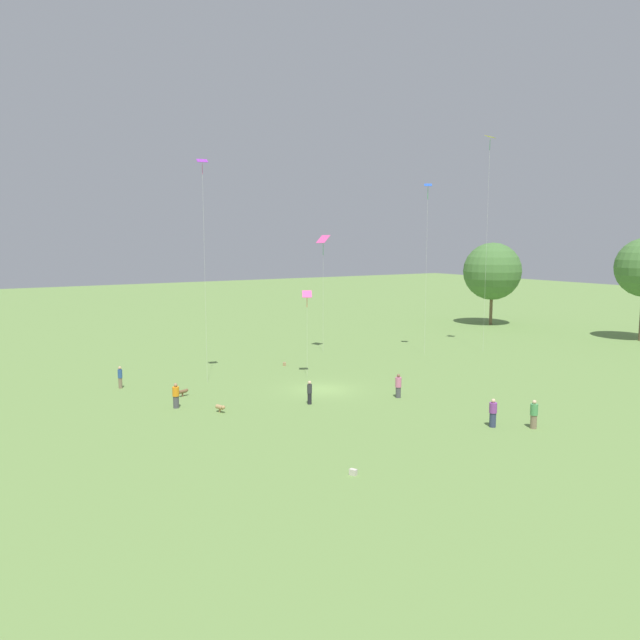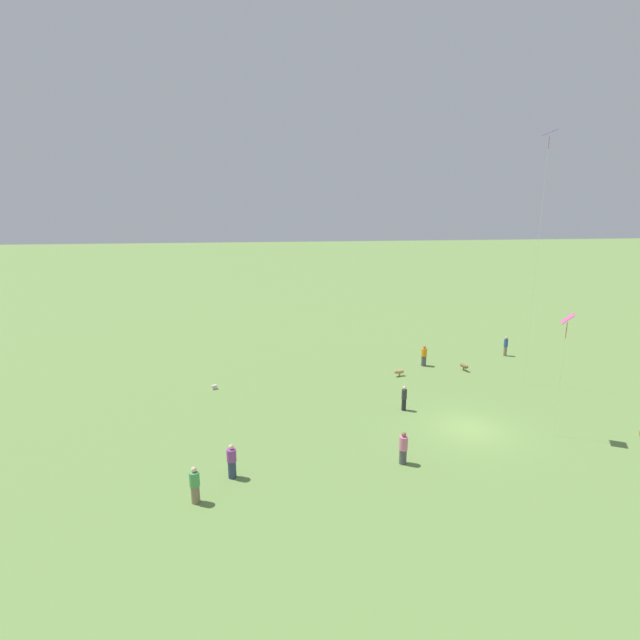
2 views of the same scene
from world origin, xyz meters
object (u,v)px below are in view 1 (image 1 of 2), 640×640
Objects in this scene: person_2 at (493,413)px; kite_3 at (428,198)px; dog_1 at (221,407)px; person_1 at (534,415)px; person_5 at (176,396)px; kite_0 at (323,242)px; person_4 at (398,386)px; kite_4 at (490,151)px; kite_1 at (307,297)px; kite_2 at (202,176)px; picnic_bag_1 at (284,364)px; dog_0 at (183,391)px; picnic_bag_0 at (353,472)px; person_0 at (120,377)px; person_3 at (310,392)px.

kite_3 is at bearing 122.73° from person_2.
person_1 is at bearing 120.60° from dog_1.
kite_0 is (-12.23, 19.18, 10.04)m from person_5.
person_1 is at bearing 72.54° from person_4.
person_4 is at bearing -130.22° from kite_4.
person_5 is at bearing -90.10° from kite_1.
dog_1 is at bearing 153.49° from person_5.
picnic_bag_1 is (-2.60, 8.27, -15.66)m from kite_2.
dog_1 reaches higher than dog_0.
picnic_bag_1 reaches higher than picnic_bag_0.
person_1 is 10.15m from person_4.
dog_0 reaches higher than picnic_bag_0.
person_0 is 32.15m from kite_3.
person_2 is 21.34m from dog_0.
person_4 is at bearing 16.31° from kite_0.
dog_1 reaches higher than picnic_bag_1.
person_2 reaches higher than dog_1.
person_0 is 0.24× the size of kite_1.
person_2 is 8.44m from person_4.
kite_1 is (-9.23, -2.01, 5.69)m from person_4.
picnic_bag_0 is at bearing 95.84° from person_3.
person_0 is at bearing -69.58° from person_4.
person_2 is 0.24× the size of kite_1.
picnic_bag_1 is at bearing -151.40° from dog_1.
kite_0 is at bearing 150.42° from picnic_bag_0.
dog_1 is at bearing -145.46° from kite_4.
person_2 reaches higher than person_4.
person_1 is at bearing -4.10° from kite_1.
person_1 is 2.18× the size of dog_0.
person_4 is 4.16× the size of picnic_bag_0.
picnic_bag_0 is (19.59, -9.07, -6.37)m from kite_1.
kite_2 is at bearing -102.83° from person_5.
person_2 is 26.93m from kite_2.
kite_2 reaches higher than person_2.
picnic_bag_0 is (0.45, -13.29, -0.70)m from person_1.
person_0 reaches higher than dog_0.
picnic_bag_0 is at bearing -21.46° from picnic_bag_1.
dog_0 is 5.37m from dog_1.
kite_4 reaches higher than person_2.
person_0 is at bearing -163.30° from kite_4.
kite_1 is at bearing -6.51° from picnic_bag_1.
person_4 is 11.03m from kite_1.
kite_1 reaches higher than dog_1.
person_3 is at bearing -46.06° from kite_1.
kite_2 reaches higher than person_0.
person_0 is 5.82m from dog_0.
picnic_bag_1 is (3.71, -6.38, -10.71)m from kite_0.
person_0 is 0.98× the size of person_4.
person_5 is (-14.06, -14.63, -0.03)m from person_2.
person_2 is 4.20× the size of picnic_bag_0.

